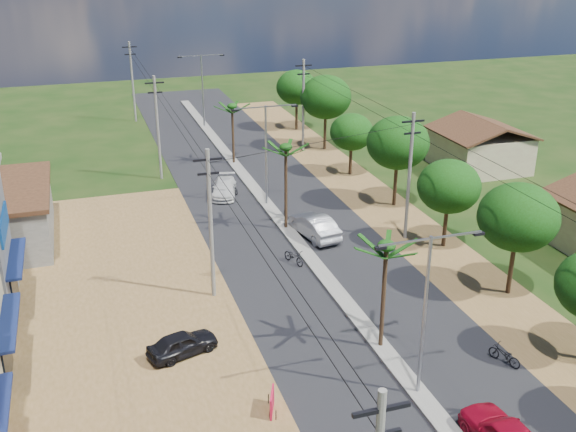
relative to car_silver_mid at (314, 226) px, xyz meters
name	(u,v)px	position (x,y,z in m)	size (l,w,h in m)	color
ground	(417,394)	(-1.50, -18.15, -0.81)	(160.00, 160.00, 0.00)	black
road	(309,258)	(-1.50, -3.15, -0.79)	(12.00, 110.00, 0.04)	black
median	(295,239)	(-1.50, -0.15, -0.72)	(1.00, 90.00, 0.18)	#605E56
dirt_lot_west	(75,356)	(-16.50, -10.15, -0.79)	(18.00, 46.00, 0.04)	brown
dirt_shoulder_east	(424,242)	(7.00, -3.15, -0.79)	(5.00, 90.00, 0.03)	brown
house_east_far	(480,143)	(19.50, 9.85, 1.58)	(7.60, 7.50, 4.60)	tan
tree_east_c	(518,217)	(8.20, -11.15, 4.05)	(4.60, 4.60, 6.83)	black
tree_east_d	(449,186)	(7.90, -4.15, 3.53)	(4.20, 4.20, 6.13)	black
tree_east_e	(398,143)	(8.10, 3.85, 4.28)	(4.80, 4.80, 7.14)	black
tree_east_f	(352,132)	(7.70, 11.85, 3.08)	(3.80, 3.80, 5.52)	black
tree_east_g	(326,97)	(8.30, 19.85, 4.43)	(5.00, 5.00, 7.38)	black
tree_east_h	(297,87)	(8.00, 27.85, 3.83)	(4.40, 4.40, 6.52)	black
palm_median_near	(386,251)	(-1.50, -14.15, 4.73)	(2.00, 2.00, 6.15)	black
palm_median_mid	(286,151)	(-1.50, 1.85, 5.09)	(2.00, 2.00, 6.55)	black
palm_median_far	(232,109)	(-1.50, 17.85, 4.45)	(2.00, 2.00, 5.85)	black
streetlight_near	(425,304)	(-1.50, -18.15, 3.98)	(5.10, 0.18, 8.00)	gray
streetlight_mid	(266,147)	(-1.50, 6.85, 3.98)	(5.10, 0.18, 8.00)	gray
streetlight_far	(202,84)	(-1.50, 31.85, 3.98)	(5.10, 0.18, 8.00)	gray
utility_pole_w_b	(211,221)	(-8.50, -6.15, 3.95)	(1.60, 0.24, 9.00)	#605E56
utility_pole_w_c	(158,126)	(-8.50, 15.85, 3.95)	(1.60, 0.24, 9.00)	#605E56
utility_pole_w_d	(132,80)	(-8.50, 36.85, 3.95)	(1.60, 0.24, 9.00)	#605E56
utility_pole_e_b	(409,174)	(6.00, -2.15, 3.95)	(1.60, 0.24, 9.00)	#605E56
utility_pole_e_c	(303,104)	(6.00, 19.85, 3.95)	(1.60, 0.24, 9.00)	#605E56
car_silver_mid	(314,226)	(0.00, 0.00, 0.00)	(1.71, 4.91, 1.62)	gray
car_white_far	(224,188)	(-4.19, 10.00, -0.16)	(1.82, 4.49, 1.30)	beige
car_parked_dark	(183,344)	(-11.26, -11.63, -0.19)	(1.45, 3.61, 1.23)	black
moto_rider_east	(504,356)	(3.70, -17.29, -0.34)	(0.62, 1.78, 0.94)	black
moto_rider_west_a	(294,257)	(-2.70, -3.59, -0.32)	(0.65, 1.86, 0.98)	black
moto_rider_west_b	(233,188)	(-3.39, 10.28, -0.34)	(0.44, 1.55, 0.93)	black
roadside_sign	(272,402)	(-8.25, -17.31, -0.28)	(0.55, 1.23, 1.07)	#B81031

